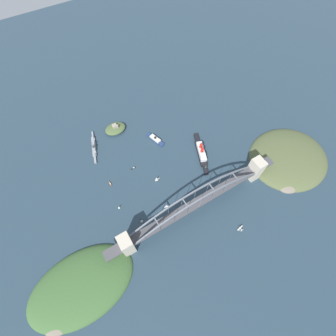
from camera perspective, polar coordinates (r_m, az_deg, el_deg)
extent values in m
plane|color=#283D4C|center=(375.79, 6.41, -9.79)|extent=(1400.00, 1400.00, 0.00)
cube|color=beige|center=(339.81, -9.92, -17.64)|extent=(16.09, 19.82, 46.43)
cube|color=beige|center=(401.34, 20.19, -0.26)|extent=(16.09, 19.82, 46.43)
cube|color=#47474C|center=(352.75, 6.81, -8.41)|extent=(210.42, 14.86, 2.40)
cube|color=#47474C|center=(339.65, -13.14, -19.11)|extent=(24.00, 14.86, 2.40)
cube|color=#47474C|center=(411.15, 22.26, 1.10)|extent=(24.00, 14.86, 2.40)
cube|color=slate|center=(330.76, -7.18, -17.17)|extent=(23.35, 1.80, 14.50)
cube|color=slate|center=(321.60, -3.83, -14.91)|extent=(23.07, 1.80, 12.04)
cube|color=slate|center=(316.53, -0.38, -12.61)|extent=(22.76, 1.80, 9.56)
cube|color=slate|center=(315.55, 3.08, -10.37)|extent=(22.41, 1.80, 7.04)
cube|color=slate|center=(318.55, 6.45, -8.26)|extent=(22.04, 1.80, 4.49)
cube|color=slate|center=(325.38, 9.64, -6.35)|extent=(22.04, 1.80, 4.49)
cube|color=slate|center=(335.81, 12.58, -4.70)|extent=(22.41, 1.80, 7.04)
cube|color=slate|center=(349.55, 15.23, -3.33)|extent=(22.76, 1.80, 9.56)
cube|color=slate|center=(366.36, 17.55, -2.25)|extent=(23.07, 1.80, 12.04)
cube|color=slate|center=(385.99, 19.55, -1.45)|extent=(23.35, 1.80, 14.50)
cube|color=slate|center=(334.28, -8.27, -15.20)|extent=(23.35, 1.80, 14.50)
cube|color=slate|center=(325.22, -5.00, -12.93)|extent=(23.07, 1.80, 12.04)
cube|color=slate|center=(320.21, -1.62, -10.64)|extent=(22.76, 1.80, 9.56)
cube|color=slate|center=(319.23, 1.78, -8.43)|extent=(22.41, 1.80, 7.04)
cube|color=slate|center=(322.21, 5.12, -6.37)|extent=(22.04, 1.80, 4.49)
cube|color=slate|center=(328.96, 8.29, -4.54)|extent=(22.04, 1.80, 4.49)
cube|color=slate|center=(339.27, 11.24, -2.96)|extent=(22.41, 1.80, 7.04)
cube|color=slate|center=(352.88, 13.90, -1.68)|extent=(22.76, 1.80, 9.56)
cube|color=slate|center=(369.54, 16.27, -0.69)|extent=(23.07, 1.80, 12.04)
cube|color=slate|center=(389.01, 18.31, 0.03)|extent=(23.35, 1.80, 14.50)
cube|color=slate|center=(338.19, -9.32, -17.27)|extent=(1.40, 13.38, 1.40)
cube|color=slate|center=(320.01, -2.73, -12.75)|extent=(1.40, 13.38, 1.40)
cube|color=slate|center=(318.03, 4.12, -8.31)|extent=(1.40, 13.38, 1.40)
cube|color=slate|center=(331.57, 10.48, -4.57)|extent=(1.40, 13.38, 1.40)
cube|color=slate|center=(358.88, 15.78, -1.93)|extent=(1.40, 13.38, 1.40)
cube|color=slate|center=(397.95, 19.84, -0.41)|extent=(1.40, 13.38, 1.40)
cylinder|color=slate|center=(330.43, -5.45, -16.25)|extent=(0.56, 0.56, 10.48)
cylinder|color=slate|center=(333.96, -6.57, -14.30)|extent=(0.56, 0.56, 10.48)
cylinder|color=slate|center=(327.65, -2.06, -14.21)|extent=(0.56, 0.56, 19.56)
cylinder|color=slate|center=(331.21, -3.24, -12.29)|extent=(0.56, 0.56, 19.56)
cylinder|color=slate|center=(327.62, 1.31, -12.17)|extent=(0.56, 0.56, 26.05)
cylinder|color=slate|center=(331.17, 0.08, -10.28)|extent=(0.56, 0.56, 26.05)
cylinder|color=slate|center=(330.28, 4.60, -10.18)|extent=(0.56, 0.56, 29.94)
cylinder|color=slate|center=(333.81, 3.33, -8.34)|extent=(0.56, 0.56, 29.94)
cylinder|color=slate|center=(335.57, 7.75, -8.27)|extent=(0.56, 0.56, 31.24)
cylinder|color=slate|center=(339.04, 6.46, -6.49)|extent=(0.56, 0.56, 31.24)
cylinder|color=slate|center=(343.34, 10.73, -6.49)|extent=(0.56, 0.56, 29.94)
cylinder|color=slate|center=(346.74, 9.44, -4.78)|extent=(0.56, 0.56, 29.94)
cylinder|color=slate|center=(353.45, 13.51, -4.88)|extent=(0.56, 0.56, 26.05)
cylinder|color=slate|center=(356.75, 12.22, -3.23)|extent=(0.56, 0.56, 26.05)
cylinder|color=slate|center=(365.72, 16.06, -3.43)|extent=(0.56, 0.56, 19.56)
cylinder|color=slate|center=(368.90, 14.79, -1.85)|extent=(0.56, 0.56, 19.56)
cylinder|color=slate|center=(379.97, 18.38, -2.17)|extent=(0.56, 0.56, 10.48)
cylinder|color=slate|center=(383.04, 17.14, -0.66)|extent=(0.56, 0.56, 10.48)
ellipsoid|color=#3D6033|center=(369.99, -19.94, -25.05)|extent=(145.02, 92.10, 26.96)
ellipsoid|color=#756B5B|center=(374.81, -23.59, -30.48)|extent=(50.76, 27.63, 14.83)
ellipsoid|color=#515B38|center=(464.04, 26.81, 2.05)|extent=(140.39, 126.42, 28.14)
ellipsoid|color=#756B5B|center=(439.86, 27.08, -3.05)|extent=(49.14, 37.93, 15.48)
cube|color=black|center=(420.95, 7.91, 3.51)|extent=(29.73, 52.05, 5.16)
cube|color=black|center=(404.38, 9.01, -0.52)|extent=(12.21, 18.27, 5.16)
cube|color=black|center=(439.59, 6.90, 7.22)|extent=(13.38, 18.74, 5.16)
cube|color=white|center=(416.11, 8.01, 3.95)|extent=(23.36, 39.46, 6.57)
cube|color=white|center=(406.61, 8.43, 3.10)|extent=(11.11, 11.07, 3.20)
cylinder|color=red|center=(409.10, 8.19, 4.30)|extent=(5.14, 5.14, 8.01)
cylinder|color=red|center=(413.73, 7.92, 5.28)|extent=(5.14, 5.14, 8.01)
cylinder|color=tan|center=(398.85, 9.08, 0.28)|extent=(0.50, 0.50, 10.00)
cube|color=gray|center=(445.89, -17.36, 4.84)|extent=(18.65, 41.67, 3.19)
cube|color=gray|center=(463.06, -17.63, 7.59)|extent=(6.93, 14.12, 3.19)
cube|color=gray|center=(429.83, -17.07, 1.89)|extent=(7.47, 14.29, 3.19)
cube|color=gray|center=(443.45, -17.46, 5.07)|extent=(11.15, 21.41, 3.05)
cylinder|color=gray|center=(455.53, -17.64, 6.95)|extent=(4.46, 4.46, 2.20)
cylinder|color=gray|center=(432.56, -17.26, 3.03)|extent=(4.46, 4.46, 2.20)
cylinder|color=gray|center=(438.37, -17.69, 5.55)|extent=(0.60, 0.60, 10.00)
cylinder|color=#4C4C51|center=(438.03, -17.55, 4.91)|extent=(3.50, 3.50, 4.40)
cube|color=navy|center=(436.24, -3.06, 6.84)|extent=(15.79, 25.07, 2.71)
cube|color=navy|center=(443.30, -4.52, 7.92)|extent=(8.60, 9.36, 2.71)
cube|color=navy|center=(429.63, -1.56, 5.73)|extent=(9.87, 9.74, 2.71)
cube|color=beige|center=(433.91, -3.08, 7.07)|extent=(13.86, 22.80, 3.11)
cylinder|color=black|center=(431.71, -3.09, 7.29)|extent=(3.80, 3.80, 2.40)
ellipsoid|color=#4C6038|center=(457.82, -12.53, 9.22)|extent=(38.52, 29.14, 8.89)
cube|color=#9E937F|center=(453.11, -12.68, 9.71)|extent=(8.00, 8.00, 7.15)
cylinder|color=gray|center=(451.22, -11.98, 9.70)|extent=(3.60, 3.60, 7.86)
cylinder|color=#B7B7B2|center=(378.44, 16.71, -14.01)|extent=(1.99, 6.15, 0.90)
cylinder|color=#B7B7B2|center=(379.87, 17.08, -13.62)|extent=(1.99, 6.15, 0.90)
cylinder|color=black|center=(377.41, 16.76, -13.97)|extent=(0.14, 0.14, 1.31)
cylinder|color=black|center=(378.85, 17.12, -13.57)|extent=(0.14, 0.14, 1.31)
ellipsoid|color=silver|center=(377.01, 16.99, -13.72)|extent=(2.40, 7.31, 1.11)
cylinder|color=black|center=(377.04, 16.61, -13.39)|extent=(1.18, 0.98, 1.05)
cube|color=silver|center=(376.58, 16.90, -13.60)|extent=(11.15, 3.67, 0.20)
cube|color=silver|center=(376.91, 17.36, -14.04)|extent=(4.32, 1.84, 0.12)
cube|color=black|center=(375.81, 17.41, -13.99)|extent=(0.32, 1.10, 1.50)
cube|color=black|center=(369.25, -6.36, -12.51)|extent=(1.90, 4.46, 0.99)
cube|color=black|center=(370.16, -6.57, -12.13)|extent=(0.84, 1.49, 0.99)
cube|color=black|center=(368.35, -6.15, -12.90)|extent=(1.01, 1.49, 0.99)
cylinder|color=tan|center=(365.33, -6.45, -12.26)|extent=(0.16, 0.16, 7.51)
cone|color=white|center=(365.28, -6.35, -12.45)|extent=(4.13, 4.13, 6.01)
cube|color=#2D6B3D|center=(381.40, -11.49, -9.27)|extent=(4.37, 2.53, 0.93)
cube|color=#2D6B3D|center=(381.61, -11.15, -9.02)|extent=(1.49, 1.06, 0.93)
cube|color=#2D6B3D|center=(381.21, -11.83, -9.51)|extent=(1.52, 1.22, 0.93)
cylinder|color=tan|center=(378.20, -11.54, -9.05)|extent=(0.16, 0.16, 6.10)
cone|color=white|center=(378.39, -11.68, -9.17)|extent=(4.36, 4.36, 4.88)
cube|color=brown|center=(401.55, -13.73, -3.62)|extent=(2.23, 6.74, 1.21)
cube|color=brown|center=(403.73, -14.00, -3.14)|extent=(1.18, 2.26, 1.21)
cube|color=brown|center=(399.40, -13.46, -4.10)|extent=(1.40, 2.27, 1.21)
cube|color=beige|center=(400.20, -13.71, -3.64)|extent=(1.72, 3.39, 0.95)
cube|color=silver|center=(374.67, -0.33, -9.18)|extent=(4.95, 2.30, 0.85)
cube|color=silver|center=(374.05, -0.74, -9.44)|extent=(1.67, 0.99, 0.85)
cube|color=silver|center=(375.31, 0.08, -8.91)|extent=(1.68, 1.17, 0.85)
cylinder|color=tan|center=(371.08, -0.38, -9.01)|extent=(0.16, 0.16, 6.65)
cone|color=white|center=(371.67, -0.20, -8.91)|extent=(4.72, 4.72, 5.32)
cube|color=silver|center=(393.95, -2.57, -2.75)|extent=(5.70, 3.27, 0.93)
cube|color=silver|center=(394.95, -2.18, -2.44)|extent=(1.95, 1.34, 0.93)
cube|color=silver|center=(392.99, -2.96, -3.07)|extent=(1.99, 1.54, 0.93)
cylinder|color=tan|center=(389.55, -2.55, -2.37)|extent=(0.16, 0.16, 9.25)
cone|color=silver|center=(389.53, -2.72, -2.54)|extent=(5.81, 5.81, 7.40)
cube|color=black|center=(408.07, -8.31, -0.04)|extent=(5.56, 2.33, 0.83)
cube|color=black|center=(407.53, -8.75, -0.29)|extent=(1.88, 1.22, 0.83)
cube|color=black|center=(408.65, -7.87, 0.21)|extent=(1.89, 1.44, 0.83)
cube|color=beige|center=(407.41, -8.24, 0.07)|extent=(2.81, 1.78, 0.97)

